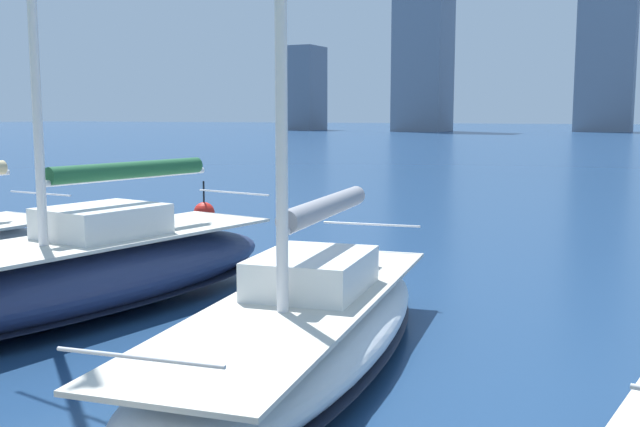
% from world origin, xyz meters
% --- Properties ---
extents(sailboat_grey, '(3.90, 9.50, 11.80)m').
position_xyz_m(sailboat_grey, '(0.45, -6.76, 0.60)').
color(sailboat_grey, silver).
rests_on(sailboat_grey, ground).
extents(sailboat_forest, '(4.06, 9.66, 12.27)m').
position_xyz_m(sailboat_forest, '(5.35, -7.54, 0.76)').
color(sailboat_forest, navy).
rests_on(sailboat_forest, ground).
extents(channel_buoy, '(0.70, 0.70, 1.40)m').
position_xyz_m(channel_buoy, '(9.94, -17.85, 0.36)').
color(channel_buoy, red).
rests_on(channel_buoy, ground).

